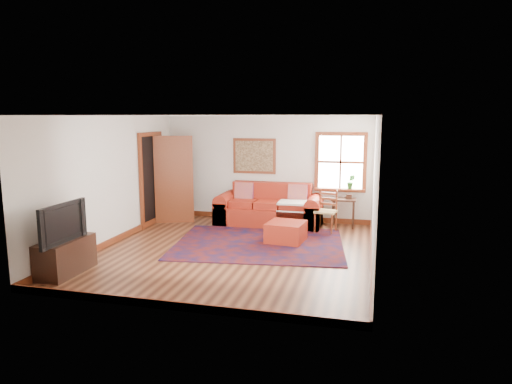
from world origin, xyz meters
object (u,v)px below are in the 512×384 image
(red_ottoman, at_px, (286,232))
(ladder_back_chair, at_px, (327,209))
(media_cabinet, at_px, (66,256))
(red_leather_sofa, at_px, (269,211))
(side_table, at_px, (344,204))

(red_ottoman, distance_m, ladder_back_chair, 1.27)
(ladder_back_chair, xyz_separation_m, media_cabinet, (-3.79, -3.70, -0.22))
(red_ottoman, bearing_deg, red_leather_sofa, 120.93)
(red_leather_sofa, height_order, media_cabinet, red_leather_sofa)
(red_ottoman, bearing_deg, side_table, 63.14)
(red_leather_sofa, bearing_deg, side_table, 4.46)
(red_ottoman, distance_m, side_table, 1.91)
(red_ottoman, relative_size, media_cabinet, 0.69)
(red_leather_sofa, bearing_deg, red_ottoman, -65.63)
(red_ottoman, height_order, ladder_back_chair, ladder_back_chair)
(side_table, bearing_deg, ladder_back_chair, -120.92)
(ladder_back_chair, bearing_deg, red_leather_sofa, 162.74)
(red_leather_sofa, distance_m, ladder_back_chair, 1.43)
(side_table, height_order, media_cabinet, side_table)
(media_cabinet, bearing_deg, side_table, 45.94)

